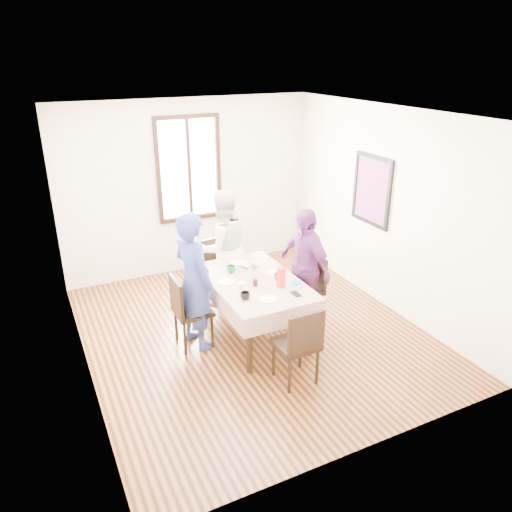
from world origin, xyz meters
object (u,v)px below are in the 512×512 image
chair_near (296,344)px  chair_left (193,311)px  chair_far (223,272)px  person_left (193,281)px  person_far (223,248)px  chair_right (304,289)px  person_right (304,267)px  dining_table (254,309)px

chair_near → chair_left: bearing=122.3°
chair_far → person_left: size_ratio=0.54×
chair_far → person_far: (0.00, -0.02, 0.37)m
chair_right → person_far: size_ratio=0.55×
person_left → chair_left: bearing=74.1°
chair_far → person_right: bearing=119.4°
chair_right → person_right: (-0.02, 0.00, 0.32)m
dining_table → person_right: person_right is taller
chair_left → chair_right: size_ratio=1.00×
person_right → chair_far: bearing=-151.0°
chair_right → person_far: 1.26m
chair_left → chair_right: bearing=86.3°
chair_far → person_right: 1.25m
chair_left → person_right: size_ratio=0.58×
person_left → person_far: bearing=-56.2°
chair_left → dining_table: bearing=79.3°
dining_table → person_far: (0.00, 1.00, 0.45)m
chair_right → chair_far: 1.22m
chair_near → person_right: size_ratio=0.58×
person_left → person_far: size_ratio=1.03×
chair_near → person_left: (-0.73, 1.15, 0.39)m
chair_far → person_far: bearing=82.6°
chair_left → person_far: (0.75, 0.86, 0.37)m
chair_left → chair_near: 1.37m
person_left → chair_far: bearing=-55.6°
chair_far → person_right: person_right is taller
person_far → person_right: (0.73, -0.95, -0.04)m
dining_table → chair_right: bearing=3.5°
chair_right → chair_near: (-0.75, -1.06, 0.00)m
dining_table → chair_right: size_ratio=1.62×
person_far → dining_table: bearing=88.7°
chair_left → chair_far: same height
chair_right → dining_table: bearing=99.4°
dining_table → chair_near: size_ratio=1.62×
person_far → person_right: 1.20m
chair_left → person_far: person_far is taller
chair_far → dining_table: bearing=82.6°
person_far → chair_right: bearing=126.9°
chair_left → chair_right: same height
dining_table → chair_near: (0.00, -1.02, 0.08)m
chair_right → person_left: size_ratio=0.54×
chair_right → chair_near: 1.30m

